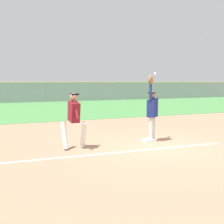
{
  "coord_description": "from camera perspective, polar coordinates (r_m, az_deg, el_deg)",
  "views": [
    {
      "loc": [
        -4.79,
        -7.54,
        2.06
      ],
      "look_at": [
        -1.2,
        1.07,
        1.05
      ],
      "focal_mm": 44.97,
      "sensor_mm": 36.0,
      "label": 1
    }
  ],
  "objects": [
    {
      "name": "parked_car_green",
      "position": [
        33.69,
        -16.3,
        3.58
      ],
      "size": [
        4.55,
        2.41,
        1.25
      ],
      "rotation": [
        0.0,
        0.0,
        -0.09
      ],
      "color": "#1E6B33",
      "rests_on": "ground_plane"
    },
    {
      "name": "chalk_foul_line",
      "position": [
        7.76,
        -15.64,
        -9.41
      ],
      "size": [
        11.99,
        0.61,
        0.01
      ],
      "primitive_type": "cube",
      "rotation": [
        0.0,
        0.0,
        -0.04
      ],
      "color": "white",
      "rests_on": "ground_plane"
    },
    {
      "name": "fielder",
      "position": [
        9.75,
        8.17,
        0.58
      ],
      "size": [
        0.75,
        0.66,
        2.28
      ],
      "rotation": [
        0.0,
        0.0,
        2.27
      ],
      "color": "silver",
      "rests_on": "ground_plane"
    },
    {
      "name": "parked_car_white",
      "position": [
        36.32,
        3.51,
        3.99
      ],
      "size": [
        4.51,
        2.33,
        1.25
      ],
      "rotation": [
        0.0,
        0.0,
        0.06
      ],
      "color": "white",
      "rests_on": "ground_plane"
    },
    {
      "name": "outfield_fence",
      "position": [
        29.41,
        -13.27,
        3.98
      ],
      "size": [
        48.43,
        0.08,
        2.03
      ],
      "color": "#93999E",
      "rests_on": "ground_plane"
    },
    {
      "name": "runner",
      "position": [
        8.63,
        -7.74,
        -0.96
      ],
      "size": [
        0.74,
        0.84,
        1.72
      ],
      "rotation": [
        0.0,
        0.0,
        0.06
      ],
      "color": "white",
      "rests_on": "ground_plane"
    },
    {
      "name": "parked_car_silver",
      "position": [
        34.49,
        -5.57,
        3.85
      ],
      "size": [
        4.55,
        2.43,
        1.25
      ],
      "rotation": [
        0.0,
        0.0,
        0.09
      ],
      "color": "#B7B7BC",
      "rests_on": "ground_plane"
    },
    {
      "name": "baseball",
      "position": [
        9.74,
        8.76,
        7.72
      ],
      "size": [
        0.07,
        0.07,
        0.07
      ],
      "primitive_type": "sphere",
      "color": "white"
    },
    {
      "name": "ground_plane",
      "position": [
        9.17,
        9.62,
        -6.89
      ],
      "size": [
        70.96,
        70.96,
        0.0
      ],
      "primitive_type": "plane",
      "color": "tan"
    },
    {
      "name": "first_base",
      "position": [
        9.86,
        7.5,
        -5.7
      ],
      "size": [
        0.39,
        0.39,
        0.08
      ],
      "primitive_type": "cube",
      "rotation": [
        0.0,
        0.0,
        0.02
      ],
      "color": "white",
      "rests_on": "ground_plane"
    },
    {
      "name": "outfield_grass",
      "position": [
        22.28,
        -10.11,
        0.8
      ],
      "size": [
        48.35,
        14.68,
        0.01
      ],
      "primitive_type": "cube",
      "color": "#4C8C47",
      "rests_on": "ground_plane"
    }
  ]
}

